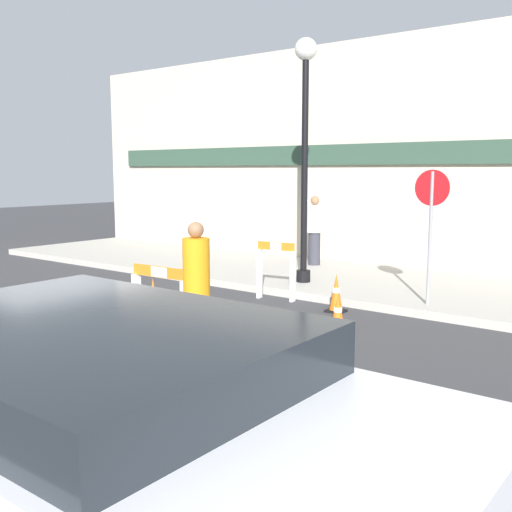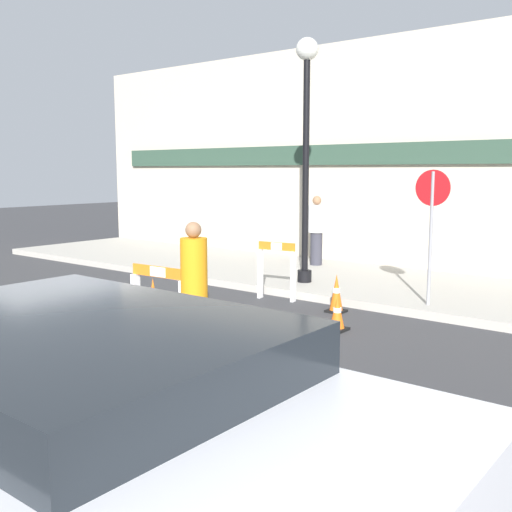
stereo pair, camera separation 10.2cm
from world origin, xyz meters
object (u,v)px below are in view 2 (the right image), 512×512
at_px(person_worker, 194,291).
at_px(parked_car_2, 73,462).
at_px(streetlamp_post, 306,127).
at_px(stop_sign, 432,215).
at_px(person_pedestrian, 317,229).

distance_m(person_worker, parked_car_2, 4.22).
distance_m(streetlamp_post, person_worker, 5.77).
bearing_deg(stop_sign, parked_car_2, 100.22).
height_order(person_pedestrian, parked_car_2, person_pedestrian).
relative_size(stop_sign, parked_car_2, 0.59).
height_order(person_worker, parked_car_2, person_worker).
bearing_deg(person_pedestrian, streetlamp_post, 136.95).
height_order(stop_sign, person_pedestrian, stop_sign).
xyz_separation_m(streetlamp_post, stop_sign, (2.83, -0.47, -1.59)).
height_order(streetlamp_post, stop_sign, streetlamp_post).
xyz_separation_m(stop_sign, parked_car_2, (1.38, -7.96, -0.72)).
distance_m(stop_sign, person_pedestrian, 4.64).
height_order(streetlamp_post, person_pedestrian, streetlamp_post).
bearing_deg(person_pedestrian, stop_sign, 167.24).
xyz_separation_m(person_worker, parked_car_2, (2.47, -3.42, -0.03)).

